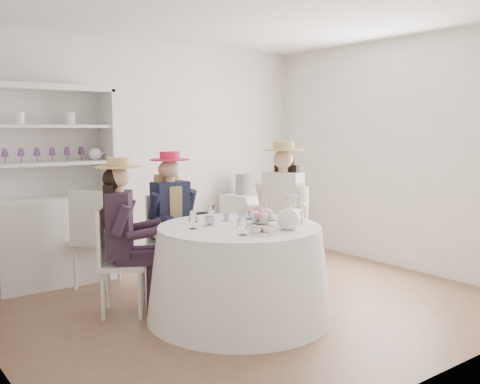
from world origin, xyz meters
TOP-DOWN VIEW (x-y plane):
  - ground at (0.00, 0.00)m, footprint 4.50×4.50m
  - ceiling at (0.00, 0.00)m, footprint 4.50×4.50m
  - wall_back at (0.00, 2.00)m, footprint 4.50×0.00m
  - wall_front at (0.00, -2.00)m, footprint 4.50×0.00m
  - wall_right at (2.25, 0.00)m, footprint 0.00×4.50m
  - tea_table at (-0.30, -0.30)m, footprint 1.62×1.62m
  - hutch at (-1.26, 1.70)m, footprint 1.33×0.69m
  - side_table at (1.28, 1.69)m, footprint 0.58×0.58m
  - hatbox at (1.28, 1.69)m, footprint 0.27×0.27m
  - guest_left at (-1.08, 0.38)m, footprint 0.60×0.56m
  - guest_mid at (-0.39, 0.74)m, footprint 0.51×0.54m
  - guest_right at (0.61, 0.19)m, footprint 0.63×0.58m
  - spare_chair at (-0.99, 1.30)m, footprint 0.60×0.60m
  - teacup_a at (-0.50, -0.14)m, footprint 0.12×0.12m
  - teacup_b at (-0.25, -0.03)m, footprint 0.08×0.08m
  - teacup_c at (-0.12, -0.10)m, footprint 0.12×0.12m
  - flower_bowl at (-0.09, -0.34)m, footprint 0.24×0.24m
  - flower_arrangement at (-0.13, -0.37)m, footprint 0.19×0.19m
  - table_teapot at (-0.07, -0.68)m, footprint 0.28×0.20m
  - sandwich_plate at (-0.38, -0.66)m, footprint 0.28×0.28m
  - cupcake_stand at (0.17, -0.47)m, footprint 0.26×0.26m
  - stemware_set at (-0.30, -0.30)m, footprint 0.87×0.84m

SIDE VIEW (x-z plane):
  - ground at x=0.00m, z-range 0.00..0.00m
  - side_table at x=1.28m, z-range 0.00..0.77m
  - tea_table at x=-0.30m, z-range 0.00..0.81m
  - spare_chair at x=-0.99m, z-range 0.04..1.07m
  - hutch at x=-1.26m, z-range -0.30..1.80m
  - guest_left at x=-1.08m, z-range 0.09..1.49m
  - guest_mid at x=-0.39m, z-range 0.09..1.52m
  - sandwich_plate at x=-0.38m, z-range 0.80..0.86m
  - flower_bowl at x=-0.09m, z-range 0.82..0.87m
  - teacup_b at x=-0.25m, z-range 0.82..0.88m
  - teacup_a at x=-0.50m, z-range 0.82..0.89m
  - teacup_c at x=-0.12m, z-range 0.82..0.89m
  - guest_right at x=0.61m, z-range 0.10..1.62m
  - stemware_set at x=-0.30m, z-range 0.82..0.97m
  - table_teapot at x=-0.07m, z-range 0.80..1.01m
  - cupcake_stand at x=0.17m, z-range 0.78..1.03m
  - flower_arrangement at x=-0.13m, z-range 0.87..0.94m
  - hatbox at x=1.28m, z-range 0.77..1.04m
  - wall_back at x=0.00m, z-range -0.90..3.60m
  - wall_front at x=0.00m, z-range -0.90..3.60m
  - wall_right at x=2.25m, z-range -0.90..3.60m
  - ceiling at x=0.00m, z-range 2.70..2.70m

